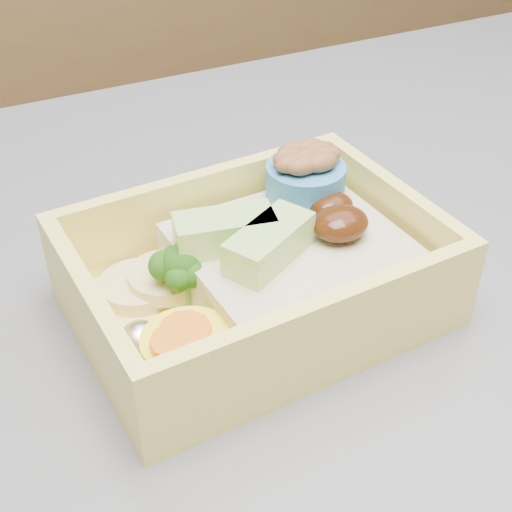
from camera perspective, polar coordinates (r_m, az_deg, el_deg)
name	(u,v)px	position (r m, az deg, el deg)	size (l,w,h in m)	color
bento_box	(264,268)	(0.41, 0.62, -0.99)	(0.21, 0.16, 0.07)	#FAE467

